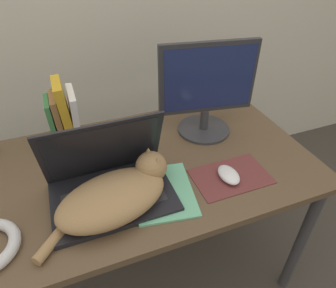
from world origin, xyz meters
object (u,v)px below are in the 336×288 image
laptop (110,182)px  notepad (163,192)px  external_monitor (207,90)px  cat (117,194)px  computer_mouse (229,175)px  book_row (64,116)px

laptop → notepad: 0.18m
laptop → external_monitor: 0.53m
cat → external_monitor: 0.56m
external_monitor → computer_mouse: external_monitor is taller
laptop → external_monitor: size_ratio=1.01×
laptop → computer_mouse: 0.41m
book_row → computer_mouse: bearing=-42.1°
computer_mouse → book_row: 0.68m
external_monitor → notepad: bearing=-135.6°
computer_mouse → cat: bearing=178.1°
notepad → computer_mouse: bearing=-4.5°
external_monitor → notepad: external_monitor is taller
cat → notepad: size_ratio=1.57×
laptop → external_monitor: bearing=26.7°
cat → book_row: book_row is taller
external_monitor → notepad: (-0.30, -0.29, -0.19)m
laptop → book_row: (-0.10, 0.38, 0.06)m
laptop → computer_mouse: size_ratio=3.78×
notepad → cat: bearing=-177.8°
notepad → external_monitor: bearing=44.4°
external_monitor → book_row: external_monitor is taller
book_row → notepad: bearing=-59.0°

